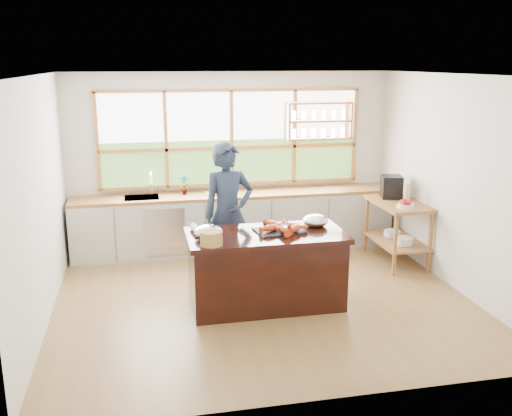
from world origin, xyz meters
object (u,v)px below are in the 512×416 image
object	(u,v)px
island	(266,269)
espresso_machine	(391,187)
cook	(228,214)
wicker_basket	(211,238)

from	to	relation	value
island	espresso_machine	size ratio (longest dim) A/B	5.66
cook	wicker_basket	bearing A→B (deg)	-119.22
cook	island	bearing A→B (deg)	-80.38
island	espresso_machine	xyz separation A→B (m)	(2.19, 1.37, 0.61)
espresso_machine	wicker_basket	distance (m)	3.33
cook	espresso_machine	xyz separation A→B (m)	(2.50, 0.54, 0.13)
cook	wicker_basket	world-z (taller)	cook
island	espresso_machine	world-z (taller)	espresso_machine
cook	espresso_machine	bearing A→B (deg)	0.94
espresso_machine	cook	bearing A→B (deg)	-153.68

